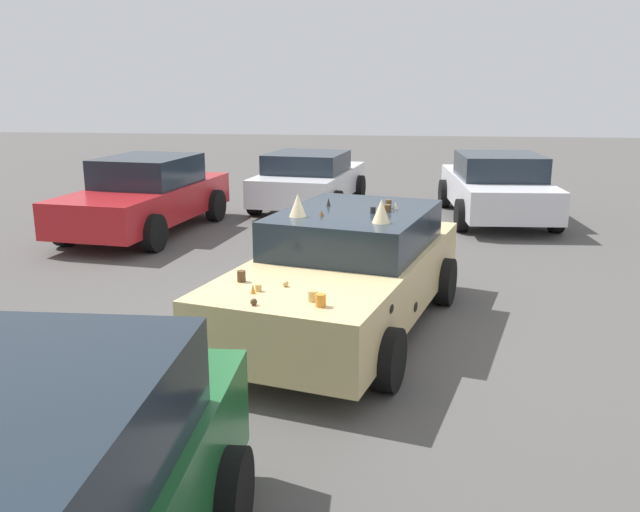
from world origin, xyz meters
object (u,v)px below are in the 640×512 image
Objects in this scene: parked_sedan_row_back_far at (146,195)px; parked_sedan_behind_left at (497,186)px; art_car_decorated at (347,270)px; parked_sedan_near_left at (309,179)px.

parked_sedan_row_back_far is 1.04× the size of parked_sedan_behind_left.
art_car_decorated reaches higher than parked_sedan_near_left.
art_car_decorated is 1.03× the size of parked_sedan_row_back_far.
parked_sedan_behind_left reaches higher than parked_sedan_near_left.
parked_sedan_near_left is at bearing 144.81° from parked_sedan_row_back_far.
parked_sedan_near_left is (3.04, -2.80, -0.07)m from parked_sedan_row_back_far.
parked_sedan_near_left is 0.95× the size of parked_sedan_behind_left.
art_car_decorated is 8.05m from parked_sedan_near_left.
art_car_decorated is 7.49m from parked_sedan_behind_left.
parked_sedan_behind_left is (7.00, -2.65, -0.01)m from art_car_decorated.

